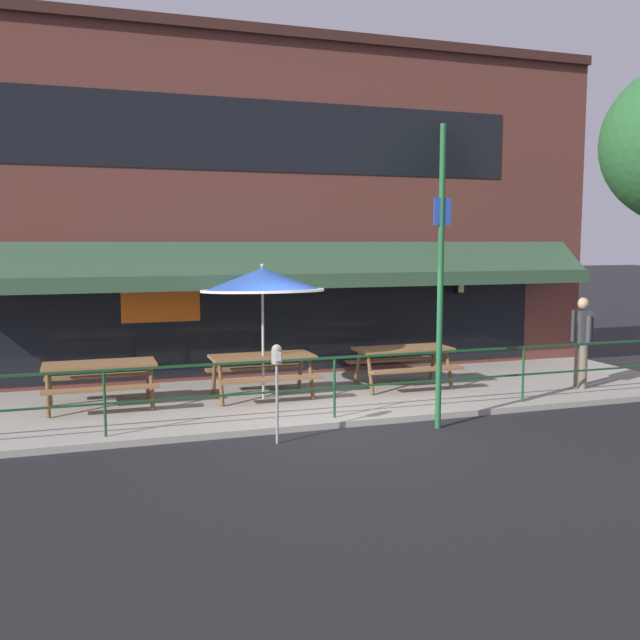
# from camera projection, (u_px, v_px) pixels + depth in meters

# --- Properties ---
(ground_plane) EXTENTS (120.00, 120.00, 0.00)m
(ground_plane) POSITION_uv_depth(u_px,v_px,m) (341.00, 428.00, 10.93)
(ground_plane) COLOR black
(patio_deck) EXTENTS (15.00, 4.00, 0.10)m
(patio_deck) POSITION_uv_depth(u_px,v_px,m) (302.00, 398.00, 12.80)
(patio_deck) COLOR #9E998E
(patio_deck) RESTS_ON ground
(restaurant_building) EXTENTS (15.00, 1.60, 7.06)m
(restaurant_building) POSITION_uv_depth(u_px,v_px,m) (270.00, 209.00, 14.52)
(restaurant_building) COLOR brown
(restaurant_building) RESTS_ON ground
(patio_railing) EXTENTS (13.84, 0.04, 0.97)m
(patio_railing) POSITION_uv_depth(u_px,v_px,m) (334.00, 374.00, 11.12)
(patio_railing) COLOR #194723
(patio_railing) RESTS_ON patio_deck
(picnic_table_left) EXTENTS (1.80, 1.42, 0.76)m
(picnic_table_left) POSITION_uv_depth(u_px,v_px,m) (100.00, 372.00, 11.74)
(picnic_table_left) COLOR brown
(picnic_table_left) RESTS_ON patio_deck
(picnic_table_centre) EXTENTS (1.80, 1.42, 0.76)m
(picnic_table_centre) POSITION_uv_depth(u_px,v_px,m) (262.00, 364.00, 12.54)
(picnic_table_centre) COLOR brown
(picnic_table_centre) RESTS_ON patio_deck
(picnic_table_right) EXTENTS (1.80, 1.42, 0.76)m
(picnic_table_right) POSITION_uv_depth(u_px,v_px,m) (403.00, 356.00, 13.42)
(picnic_table_right) COLOR brown
(picnic_table_right) RESTS_ON patio_deck
(patio_umbrella_centre) EXTENTS (2.14, 2.14, 2.38)m
(patio_umbrella_centre) POSITION_uv_depth(u_px,v_px,m) (262.00, 281.00, 12.31)
(patio_umbrella_centre) COLOR #B7B2A8
(patio_umbrella_centre) RESTS_ON patio_deck
(pedestrian_walking) EXTENTS (0.32, 0.61, 1.71)m
(pedestrian_walking) POSITION_uv_depth(u_px,v_px,m) (582.00, 337.00, 13.41)
(pedestrian_walking) COLOR #665B4C
(pedestrian_walking) RESTS_ON patio_deck
(parking_meter_near) EXTENTS (0.15, 0.16, 1.42)m
(parking_meter_near) POSITION_uv_depth(u_px,v_px,m) (277.00, 364.00, 9.99)
(parking_meter_near) COLOR gray
(parking_meter_near) RESTS_ON ground
(street_sign_pole) EXTENTS (0.28, 0.09, 4.58)m
(street_sign_pole) POSITION_uv_depth(u_px,v_px,m) (441.00, 275.00, 10.70)
(street_sign_pole) COLOR #1E6033
(street_sign_pole) RESTS_ON ground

